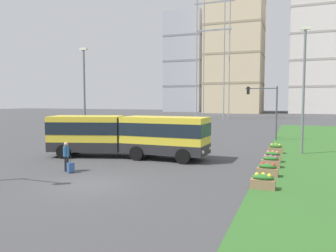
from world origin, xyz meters
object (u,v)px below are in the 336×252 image
(flower_planter_3, at_px, (273,156))
(streetlight_left, at_px, (84,92))
(apartment_tower_west, at_px, (188,64))
(flower_planter_1, at_px, (267,170))
(flower_planter_2, at_px, (271,161))
(apartment_tower_centre, at_px, (316,50))
(traffic_light_far_right, at_px, (266,103))
(apartment_tower_westcentre, at_px, (235,43))
(rolling_suitcase, at_px, (71,167))
(flower_planter_0, at_px, (263,181))
(pedestrian_crossing, at_px, (66,155))
(articulated_bus, at_px, (127,135))
(streetlight_median, at_px, (304,86))
(flower_planter_4, at_px, (276,149))

(flower_planter_3, distance_m, streetlight_left, 17.38)
(streetlight_left, distance_m, apartment_tower_west, 102.55)
(flower_planter_1, relative_size, flower_planter_2, 1.00)
(flower_planter_1, distance_m, apartment_tower_centre, 106.28)
(traffic_light_far_right, relative_size, apartment_tower_westcentre, 0.12)
(rolling_suitcase, xyz_separation_m, flower_planter_0, (10.64, 0.08, 0.11))
(pedestrian_crossing, height_order, flower_planter_0, pedestrian_crossing)
(traffic_light_far_right, relative_size, streetlight_left, 0.63)
(articulated_bus, distance_m, pedestrian_crossing, 5.69)
(streetlight_left, bearing_deg, flower_planter_0, -30.73)
(flower_planter_3, distance_m, streetlight_median, 6.76)
(streetlight_left, xyz_separation_m, apartment_tower_west, (-21.50, 99.33, 13.77))
(flower_planter_3, height_order, traffic_light_far_right, traffic_light_far_right)
(flower_planter_1, relative_size, flower_planter_4, 1.00)
(flower_planter_2, distance_m, apartment_tower_westcentre, 99.85)
(articulated_bus, bearing_deg, streetlight_left, 147.50)
(flower_planter_0, xyz_separation_m, streetlight_left, (-16.59, 9.86, 4.46))
(pedestrian_crossing, height_order, rolling_suitcase, pedestrian_crossing)
(articulated_bus, height_order, pedestrian_crossing, articulated_bus)
(articulated_bus, bearing_deg, flower_planter_2, -1.85)
(rolling_suitcase, height_order, traffic_light_far_right, traffic_light_far_right)
(rolling_suitcase, height_order, streetlight_median, streetlight_median)
(articulated_bus, relative_size, flower_planter_4, 10.91)
(flower_planter_2, height_order, traffic_light_far_right, traffic_light_far_right)
(articulated_bus, height_order, streetlight_left, streetlight_left)
(pedestrian_crossing, relative_size, flower_planter_3, 1.58)
(streetlight_left, bearing_deg, articulated_bus, -32.50)
(rolling_suitcase, xyz_separation_m, flower_planter_4, (10.64, 11.24, 0.11))
(flower_planter_3, height_order, streetlight_left, streetlight_left)
(flower_planter_0, bearing_deg, flower_planter_1, 90.00)
(apartment_tower_west, height_order, apartment_tower_centre, apartment_tower_centre)
(rolling_suitcase, bearing_deg, streetlight_left, 120.92)
(apartment_tower_west, bearing_deg, articulated_bus, -74.82)
(flower_planter_0, height_order, flower_planter_3, same)
(flower_planter_1, xyz_separation_m, flower_planter_4, (0.00, 8.39, 0.00))
(flower_planter_0, distance_m, apartment_tower_westcentre, 104.96)
(pedestrian_crossing, distance_m, flower_planter_2, 12.27)
(flower_planter_0, bearing_deg, flower_planter_4, 90.00)
(articulated_bus, bearing_deg, traffic_light_far_right, 59.20)
(flower_planter_3, relative_size, traffic_light_far_right, 0.20)
(streetlight_left, height_order, apartment_tower_west, apartment_tower_west)
(rolling_suitcase, relative_size, flower_planter_3, 0.88)
(pedestrian_crossing, bearing_deg, flower_planter_1, 13.43)
(flower_planter_4, bearing_deg, flower_planter_3, -90.00)
(articulated_bus, bearing_deg, flower_planter_3, 9.10)
(flower_planter_1, distance_m, traffic_light_far_right, 17.64)
(streetlight_median, relative_size, apartment_tower_westcentre, 0.20)
(flower_planter_4, bearing_deg, flower_planter_0, -90.00)
(flower_planter_3, height_order, apartment_tower_westcentre, apartment_tower_westcentre)
(articulated_bus, relative_size, streetlight_median, 1.25)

